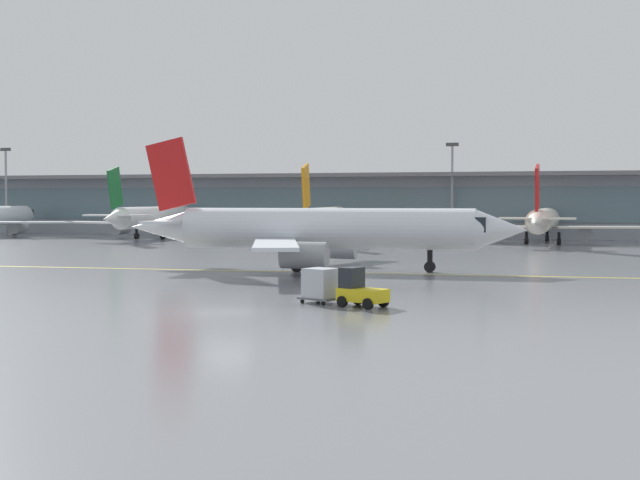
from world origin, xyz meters
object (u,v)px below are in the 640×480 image
object	(u,v)px
gate_airplane_3	(544,221)
taxiing_regional_jet	(322,230)
gate_airplane_1	(154,218)
apron_light_mast_0	(6,187)
gate_airplane_2	(324,219)
baggage_tug	(359,290)
cargo_dolly_lead	(321,284)
apron_light_mast_1	(452,186)

from	to	relation	value
gate_airplane_3	taxiing_regional_jet	bearing A→B (deg)	163.88
gate_airplane_1	apron_light_mast_0	bearing A→B (deg)	74.11
gate_airplane_2	baggage_tug	size ratio (longest dim) A/B	10.35
cargo_dolly_lead	gate_airplane_2	bearing A→B (deg)	128.69
taxiing_regional_jet	baggage_tug	size ratio (longest dim) A/B	11.24
apron_light_mast_0	apron_light_mast_1	size ratio (longest dim) A/B	1.02
apron_light_mast_1	cargo_dolly_lead	bearing A→B (deg)	-86.73
cargo_dolly_lead	apron_light_mast_1	xyz separation A→B (m)	(-4.69, 82.13, 6.52)
gate_airplane_1	cargo_dolly_lead	world-z (taller)	gate_airplane_1
taxiing_regional_jet	apron_light_mast_0	world-z (taller)	apron_light_mast_0
gate_airplane_1	taxiing_regional_jet	xyz separation A→B (m)	(40.00, -49.11, 0.26)
gate_airplane_3	apron_light_mast_1	distance (m)	17.79
gate_airplane_3	baggage_tug	distance (m)	72.61
baggage_tug	apron_light_mast_1	bearing A→B (deg)	117.49
gate_airplane_1	gate_airplane_3	size ratio (longest dim) A/B	1.02
gate_airplane_3	apron_light_mast_0	distance (m)	85.64
taxiing_regional_jet	apron_light_mast_0	size ratio (longest dim) A/B	2.36
baggage_tug	cargo_dolly_lead	distance (m)	2.68
gate_airplane_3	cargo_dolly_lead	world-z (taller)	gate_airplane_3
taxiing_regional_jet	cargo_dolly_lead	xyz separation A→B (m)	(6.46, -22.16, -2.23)
taxiing_regional_jet	cargo_dolly_lead	distance (m)	23.19
gate_airplane_1	gate_airplane_2	size ratio (longest dim) A/B	1.00
taxiing_regional_jet	baggage_tug	world-z (taller)	taxiing_regional_jet
gate_airplane_3	gate_airplane_2	bearing A→B (deg)	97.66
apron_light_mast_1	taxiing_regional_jet	bearing A→B (deg)	-91.69
gate_airplane_3	apron_light_mast_1	size ratio (longest dim) A/B	2.15
gate_airplane_1	cargo_dolly_lead	xyz separation A→B (m)	(46.46, -71.27, -1.97)
gate_airplane_2	gate_airplane_1	bearing A→B (deg)	77.37
gate_airplane_2	apron_light_mast_0	xyz separation A→B (m)	(-56.91, 10.58, 4.66)
taxiing_regional_jet	apron_light_mast_0	xyz separation A→B (m)	(-70.10, 56.40, 4.40)
taxiing_regional_jet	gate_airplane_1	bearing A→B (deg)	125.72
gate_airplane_2	taxiing_regional_jet	size ratio (longest dim) A/B	0.92
gate_airplane_1	cargo_dolly_lead	distance (m)	85.10
gate_airplane_1	cargo_dolly_lead	bearing A→B (deg)	-149.18
apron_light_mast_0	cargo_dolly_lead	bearing A→B (deg)	-45.74
gate_airplane_3	cargo_dolly_lead	size ratio (longest dim) A/B	11.62
gate_airplane_3	cargo_dolly_lead	bearing A→B (deg)	174.05
gate_airplane_1	baggage_tug	bearing A→B (deg)	-148.18
baggage_tug	apron_light_mast_1	xyz separation A→B (m)	(-7.16, 83.16, 6.68)
taxiing_regional_jet	apron_light_mast_1	xyz separation A→B (m)	(1.77, 59.98, 4.29)
taxiing_regional_jet	baggage_tug	bearing A→B (deg)	-72.37
gate_airplane_1	gate_airplane_3	distance (m)	55.10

